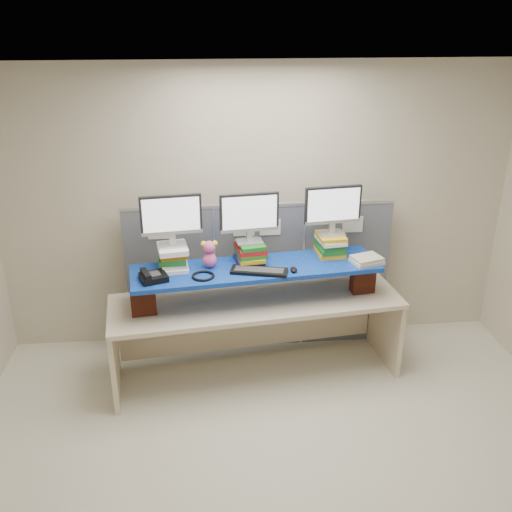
{
  "coord_description": "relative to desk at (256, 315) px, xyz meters",
  "views": [
    {
      "loc": [
        -0.52,
        -3.28,
        3.2
      ],
      "look_at": [
        -0.08,
        1.25,
        1.23
      ],
      "focal_mm": 40.0,
      "sensor_mm": 36.0,
      "label": 1
    }
  ],
  "objects": [
    {
      "name": "book_stack_center",
      "position": [
        -0.04,
        0.11,
        0.58
      ],
      "size": [
        0.29,
        0.34,
        0.18
      ],
      "color": "navy",
      "rests_on": "blue_board"
    },
    {
      "name": "cubicle_partition",
      "position": [
        0.08,
        0.53,
        0.13
      ],
      "size": [
        2.6,
        0.06,
        1.53
      ],
      "color": "#50545F",
      "rests_on": "ground"
    },
    {
      "name": "binder_stack",
      "position": [
        0.99,
        -0.02,
        0.52
      ],
      "size": [
        0.31,
        0.27,
        0.06
      ],
      "rotation": [
        0.0,
        0.0,
        0.31
      ],
      "color": "beige",
      "rests_on": "blue_board"
    },
    {
      "name": "brick_pier_left",
      "position": [
        -0.98,
        -0.16,
        0.3
      ],
      "size": [
        0.22,
        0.14,
        0.29
      ],
      "primitive_type": "cube",
      "rotation": [
        0.0,
        0.0,
        0.11
      ],
      "color": "maroon",
      "rests_on": "desk"
    },
    {
      "name": "monitor_left",
      "position": [
        -0.71,
        0.04,
        0.96
      ],
      "size": [
        0.52,
        0.17,
        0.45
      ],
      "rotation": [
        0.0,
        0.0,
        0.11
      ],
      "color": "#B4B4B9",
      "rests_on": "book_stack_left"
    },
    {
      "name": "keyboard",
      "position": [
        0.02,
        -0.13,
        0.5
      ],
      "size": [
        0.51,
        0.28,
        0.03
      ],
      "rotation": [
        0.0,
        0.0,
        -0.25
      ],
      "color": "black",
      "rests_on": "blue_board"
    },
    {
      "name": "headset",
      "position": [
        -0.46,
        -0.17,
        0.5
      ],
      "size": [
        0.25,
        0.25,
        0.02
      ],
      "primitive_type": "torus",
      "rotation": [
        0.0,
        0.0,
        0.36
      ],
      "color": "black",
      "rests_on": "blue_board"
    },
    {
      "name": "monitor_right",
      "position": [
        0.71,
        0.2,
        0.95
      ],
      "size": [
        0.52,
        0.17,
        0.45
      ],
      "rotation": [
        0.0,
        0.0,
        0.11
      ],
      "color": "#B4B4B9",
      "rests_on": "book_stack_right"
    },
    {
      "name": "blue_board",
      "position": [
        -0.0,
        0.0,
        0.47
      ],
      "size": [
        2.23,
        0.79,
        0.04
      ],
      "primitive_type": "cube",
      "rotation": [
        0.0,
        0.0,
        0.11
      ],
      "color": "navy",
      "rests_on": "brick_pier_left"
    },
    {
      "name": "desk_phone",
      "position": [
        -0.88,
        -0.19,
        0.52
      ],
      "size": [
        0.26,
        0.25,
        0.09
      ],
      "rotation": [
        0.0,
        0.0,
        0.34
      ],
      "color": "black",
      "rests_on": "blue_board"
    },
    {
      "name": "monitor_center",
      "position": [
        -0.05,
        0.11,
        0.93
      ],
      "size": [
        0.52,
        0.17,
        0.45
      ],
      "rotation": [
        0.0,
        0.0,
        0.11
      ],
      "color": "#B4B4B9",
      "rests_on": "book_stack_center"
    },
    {
      "name": "room",
      "position": [
        0.08,
        -1.25,
        0.76
      ],
      "size": [
        5.0,
        4.0,
        2.8
      ],
      "color": "beige",
      "rests_on": "ground"
    },
    {
      "name": "book_stack_left",
      "position": [
        -0.72,
        0.04,
        0.6
      ],
      "size": [
        0.29,
        0.34,
        0.21
      ],
      "color": "white",
      "rests_on": "blue_board"
    },
    {
      "name": "desk",
      "position": [
        0.0,
        0.0,
        0.0
      ],
      "size": [
        2.69,
        1.06,
        0.8
      ],
      "rotation": [
        0.0,
        0.0,
        0.11
      ],
      "color": "beige",
      "rests_on": "ground"
    },
    {
      "name": "brick_pier_right",
      "position": [
        0.99,
        0.06,
        0.3
      ],
      "size": [
        0.22,
        0.14,
        0.29
      ],
      "primitive_type": "cube",
      "rotation": [
        0.0,
        0.0,
        0.11
      ],
      "color": "maroon",
      "rests_on": "desk"
    },
    {
      "name": "mouse",
      "position": [
        0.31,
        -0.13,
        0.51
      ],
      "size": [
        0.1,
        0.12,
        0.03
      ],
      "primitive_type": "ellipsoid",
      "rotation": [
        0.0,
        0.0,
        0.45
      ],
      "color": "black",
      "rests_on": "blue_board"
    },
    {
      "name": "book_stack_right",
      "position": [
        0.7,
        0.2,
        0.59
      ],
      "size": [
        0.26,
        0.34,
        0.2
      ],
      "color": "gold",
      "rests_on": "blue_board"
    },
    {
      "name": "plush_toy",
      "position": [
        -0.4,
        0.02,
        0.62
      ],
      "size": [
        0.15,
        0.11,
        0.25
      ],
      "rotation": [
        0.0,
        0.0,
        0.25
      ],
      "color": "#E35693",
      "rests_on": "blue_board"
    }
  ]
}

